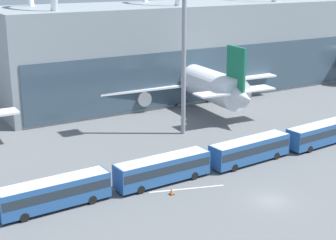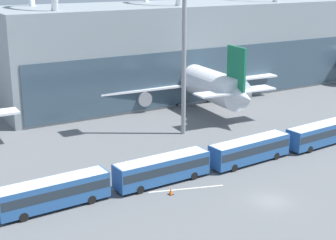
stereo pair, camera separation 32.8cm
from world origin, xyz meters
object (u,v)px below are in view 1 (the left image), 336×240
floodlight_mast (184,5)px  airliner_at_gate_far (189,78)px  traffic_cone_1 (171,191)px  shuttle_bus_3 (250,149)px  shuttle_bus_1 (55,192)px  shuttle_bus_2 (163,168)px  shuttle_bus_4 (321,133)px

floodlight_mast → airliner_at_gate_far: bearing=54.6°
traffic_cone_1 → shuttle_bus_3: bearing=13.6°
shuttle_bus_1 → floodlight_mast: (26.38, 15.55, 18.27)m
shuttle_bus_1 → traffic_cone_1: 13.38m
shuttle_bus_2 → shuttle_bus_3: size_ratio=1.00×
shuttle_bus_1 → shuttle_bus_3: (27.36, 0.11, 0.00)m
airliner_at_gate_far → shuttle_bus_3: bearing=165.4°
shuttle_bus_2 → traffic_cone_1: 3.86m
airliner_at_gate_far → shuttle_bus_1: bearing=133.6°
shuttle_bus_2 → traffic_cone_1: bearing=-106.2°
shuttle_bus_3 → floodlight_mast: (-0.97, 15.44, 18.27)m
airliner_at_gate_far → shuttle_bus_3: size_ratio=3.32×
shuttle_bus_2 → floodlight_mast: bearing=48.2°
shuttle_bus_2 → shuttle_bus_4: bearing=-1.8°
shuttle_bus_4 → traffic_cone_1: shuttle_bus_4 is taller
shuttle_bus_3 → shuttle_bus_4: 13.68m
shuttle_bus_4 → floodlight_mast: floodlight_mast is taller
airliner_at_gate_far → shuttle_bus_4: size_ratio=3.32×
shuttle_bus_2 → shuttle_bus_3: same height
shuttle_bus_1 → floodlight_mast: bearing=27.8°
airliner_at_gate_far → traffic_cone_1: size_ratio=53.45×
shuttle_bus_3 → floodlight_mast: 23.94m
airliner_at_gate_far → shuttle_bus_1: size_ratio=3.34×
shuttle_bus_2 → shuttle_bus_4: size_ratio=0.99×
shuttle_bus_2 → shuttle_bus_4: 27.36m
shuttle_bus_1 → shuttle_bus_3: same height
shuttle_bus_4 → floodlight_mast: size_ratio=0.41×
traffic_cone_1 → shuttle_bus_4: bearing=7.6°
shuttle_bus_1 → floodlight_mast: 35.66m
airliner_at_gate_far → shuttle_bus_4: bearing=-170.4°
shuttle_bus_4 → traffic_cone_1: (-28.19, -3.75, -1.56)m
shuttle_bus_3 → shuttle_bus_1: bearing=175.9°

